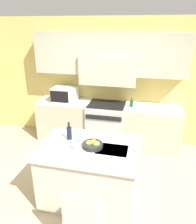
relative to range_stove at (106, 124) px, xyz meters
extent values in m
plane|color=tan|center=(0.00, -1.64, -0.47)|extent=(10.00, 10.00, 0.00)
cube|color=#DBC166|center=(0.00, 0.36, 0.88)|extent=(10.00, 0.06, 2.70)
cube|color=#B2AD93|center=(0.00, 0.16, 1.51)|extent=(3.15, 0.34, 0.85)
cube|color=#B2AD93|center=(0.00, 0.13, 1.18)|extent=(1.18, 0.40, 0.60)
cube|color=#B2AD93|center=(-0.99, 0.02, -0.02)|extent=(1.17, 0.62, 0.91)
cube|color=white|center=(-0.99, 0.02, 0.45)|extent=(1.17, 0.62, 0.03)
cube|color=#B2AD93|center=(0.99, 0.02, -0.02)|extent=(1.17, 0.62, 0.91)
cube|color=white|center=(0.99, 0.02, 0.45)|extent=(1.17, 0.62, 0.03)
cube|color=#B7B7BC|center=(0.00, 0.00, -0.01)|extent=(0.81, 0.66, 0.93)
cube|color=black|center=(0.00, 0.00, 0.46)|extent=(0.77, 0.61, 0.01)
cube|color=black|center=(0.00, -0.34, 0.29)|extent=(0.74, 0.02, 0.09)
cylinder|color=black|center=(-0.31, -0.35, 0.29)|extent=(0.04, 0.02, 0.04)
cylinder|color=black|center=(-0.16, -0.35, 0.29)|extent=(0.04, 0.02, 0.04)
cylinder|color=black|center=(0.00, -0.35, 0.29)|extent=(0.04, 0.02, 0.04)
cylinder|color=black|center=(0.16, -0.35, 0.29)|extent=(0.04, 0.02, 0.04)
cylinder|color=black|center=(0.31, -0.35, 0.29)|extent=(0.04, 0.02, 0.04)
cube|color=silver|center=(-0.95, 0.02, 0.62)|extent=(0.52, 0.42, 0.31)
cube|color=black|center=(-1.00, -0.19, 0.62)|extent=(0.41, 0.01, 0.25)
cube|color=beige|center=(0.09, -1.73, -0.04)|extent=(1.37, 0.93, 0.86)
cube|color=silver|center=(0.09, -1.73, 0.41)|extent=(1.45, 1.01, 0.04)
cube|color=#2D2D30|center=(0.42, -1.73, 0.43)|extent=(0.44, 0.32, 0.01)
cylinder|color=#B2B2B7|center=(0.42, -1.54, 0.43)|extent=(0.02, 0.02, 0.00)
cube|color=beige|center=(0.23, -2.49, -0.02)|extent=(0.42, 0.40, 0.04)
cube|color=beige|center=(0.23, -2.67, 0.22)|extent=(0.40, 0.04, 0.45)
cylinder|color=beige|center=(0.05, -2.32, -0.25)|extent=(0.04, 0.04, 0.43)
cylinder|color=beige|center=(0.41, -2.32, -0.25)|extent=(0.04, 0.04, 0.43)
cylinder|color=black|center=(-0.27, -1.58, 0.53)|extent=(0.08, 0.08, 0.19)
cylinder|color=black|center=(-0.27, -1.58, 0.67)|extent=(0.03, 0.03, 0.08)
cylinder|color=white|center=(-0.09, -1.86, 0.44)|extent=(0.06, 0.06, 0.01)
cylinder|color=white|center=(-0.09, -1.86, 0.48)|extent=(0.01, 0.01, 0.07)
cone|color=white|center=(-0.09, -1.86, 0.56)|extent=(0.07, 0.07, 0.10)
cylinder|color=white|center=(-0.06, -1.66, 0.44)|extent=(0.06, 0.06, 0.01)
cylinder|color=white|center=(-0.06, -1.66, 0.48)|extent=(0.01, 0.01, 0.07)
cone|color=white|center=(-0.06, -1.66, 0.56)|extent=(0.07, 0.07, 0.10)
cylinder|color=black|center=(0.13, -1.73, 0.47)|extent=(0.29, 0.29, 0.06)
sphere|color=gold|center=(0.08, -1.73, 0.49)|extent=(0.09, 0.09, 0.09)
sphere|color=gold|center=(0.19, -1.73, 0.49)|extent=(0.10, 0.10, 0.10)
sphere|color=gold|center=(0.13, -1.69, 0.49)|extent=(0.10, 0.10, 0.10)
cylinder|color=#194723|center=(0.53, -0.03, 0.54)|extent=(0.07, 0.07, 0.14)
cylinder|color=#194723|center=(0.53, -0.03, 0.63)|extent=(0.03, 0.03, 0.06)
camera|label=1|loc=(0.82, -4.35, 2.06)|focal=35.00mm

